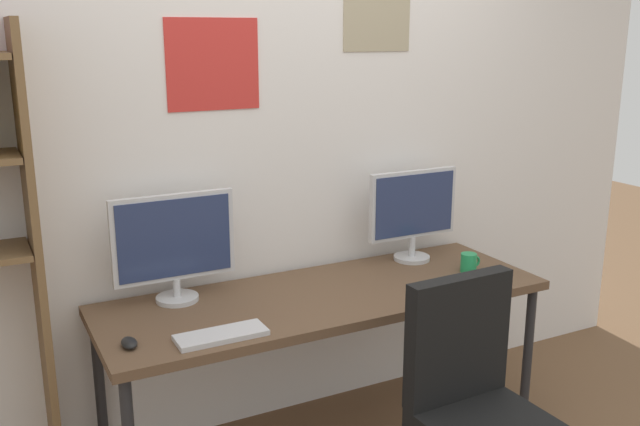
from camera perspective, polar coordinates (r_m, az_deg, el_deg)
wall_back at (r=3.30m, az=-2.96°, el=4.99°), size 4.37×0.11×2.60m
desk at (r=3.10m, az=0.43°, el=-7.45°), size 1.97×0.68×0.74m
monitor_left at (r=2.98m, az=-11.77°, el=-2.43°), size 0.52×0.18×0.46m
monitor_right at (r=3.48m, az=7.57°, el=0.23°), size 0.49×0.18×0.45m
keyboard_left at (r=2.68m, az=-8.03°, el=-9.80°), size 0.34×0.13×0.02m
keyboard_right at (r=3.19m, az=11.37°, el=-5.88°), size 0.32×0.13×0.02m
computer_mouse at (r=2.67m, az=-15.25°, el=-10.15°), size 0.06×0.10×0.03m
coffee_mug at (r=3.41m, az=12.02°, el=-3.97°), size 0.11×0.08×0.09m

